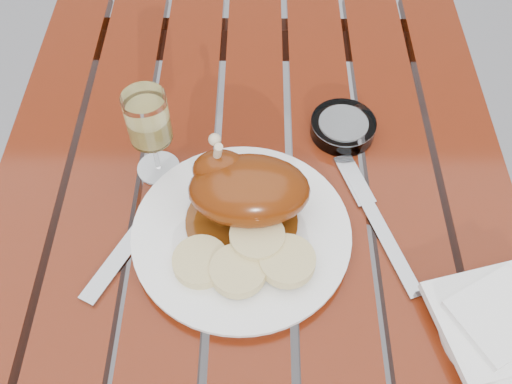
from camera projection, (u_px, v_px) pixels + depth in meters
table at (253, 344)px, 1.11m from camera, size 0.80×1.20×0.75m
dinner_plate at (242, 234)px, 0.81m from camera, size 0.39×0.39×0.02m
roast_duck at (245, 189)px, 0.79m from camera, size 0.18×0.16×0.12m
bread_dumplings at (246, 257)px, 0.76m from camera, size 0.19×0.12×0.03m
wine_glass at (151, 136)px, 0.83m from camera, size 0.09×0.09×0.16m
side_plate at (503, 332)px, 0.73m from camera, size 0.22×0.22×0.01m
napkin at (497, 320)px, 0.72m from camera, size 0.18×0.18×0.01m
ashtray at (343, 127)px, 0.93m from camera, size 0.12×0.12×0.03m
fork at (130, 243)px, 0.81m from camera, size 0.11×0.19×0.01m
knife at (382, 232)px, 0.82m from camera, size 0.09×0.21×0.01m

